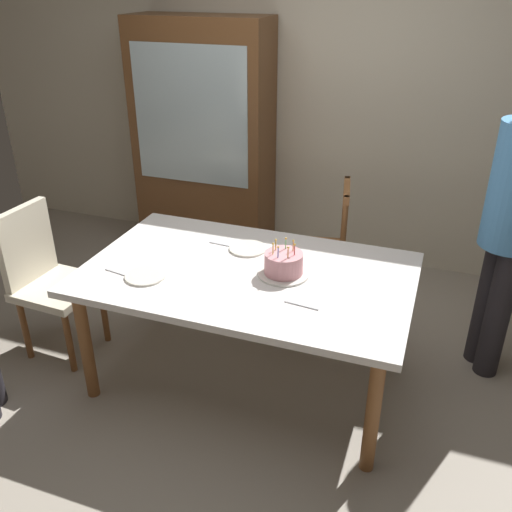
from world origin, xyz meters
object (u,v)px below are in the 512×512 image
Objects in this scene: chair_spindle_back at (317,252)px; chair_upholstered at (45,274)px; birthday_cake at (284,265)px; china_cabinet at (204,141)px; plate_far_side at (248,249)px; plate_near_celebrant at (146,276)px; dining_table at (247,283)px.

chair_spindle_back and chair_upholstered have the same top height.
china_cabinet is (-1.16, 1.53, 0.16)m from birthday_cake.
birthday_cake reaches higher than plate_far_side.
plate_far_side is 1.59m from china_cabinet.
plate_near_celebrant is 0.63m from plate_far_side.
plate_near_celebrant is (-0.49, -0.25, 0.08)m from dining_table.
china_cabinet is (0.31, 1.68, 0.42)m from chair_upholstered.
plate_far_side is at bearing -113.49° from chair_spindle_back.
plate_far_side is at bearing 142.71° from birthday_cake.
chair_upholstered is 1.76m from china_cabinet.
chair_spindle_back is (-0.01, 0.84, -0.33)m from birthday_cake.
chair_upholstered reaches higher than dining_table.
dining_table is 0.55m from plate_near_celebrant.
chair_spindle_back is at bearing 90.91° from birthday_cake.
chair_spindle_back reaches higher than plate_far_side.
china_cabinet is (-1.15, 0.69, 0.49)m from chair_spindle_back.
plate_near_celebrant is 1.33m from chair_spindle_back.
plate_far_side is at bearing -56.31° from china_cabinet.
plate_far_side is at bearing 109.88° from dining_table.
birthday_cake is 1.50m from chair_upholstered.
chair_upholstered is at bearing 171.01° from plate_near_celebrant.
chair_upholstered is (-1.46, -0.99, 0.07)m from chair_spindle_back.
chair_spindle_back is at bearing -30.88° from china_cabinet.
chair_spindle_back is 1.00× the size of chair_upholstered.
dining_table is at bearing -101.87° from chair_spindle_back.
chair_upholstered is at bearing -174.22° from birthday_cake.
china_cabinet reaches higher than chair_spindle_back.
china_cabinet reaches higher than birthday_cake.
plate_near_celebrant is at bearing -158.20° from birthday_cake.
plate_near_celebrant is at bearing -75.25° from china_cabinet.
china_cabinet reaches higher than plate_far_side.
dining_table is 8.08× the size of plate_near_celebrant.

